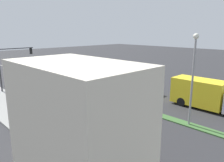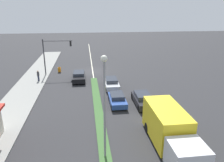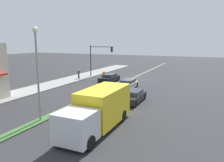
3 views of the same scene
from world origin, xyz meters
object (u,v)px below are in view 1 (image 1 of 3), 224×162
at_px(traffic_signal_main, 11,61).
at_px(coupe_blue, 126,92).
at_px(warning_aframe_sign, 14,84).
at_px(suv_black, 53,85).
at_px(street_lamp, 193,68).
at_px(pedestrian, 7,91).
at_px(sedan_silver, 96,84).
at_px(delivery_truck, 207,95).
at_px(sedan_dark, 144,88).

xyz_separation_m(traffic_signal_main, coupe_blue, (-8.32, 12.48, -3.32)).
xyz_separation_m(warning_aframe_sign, suv_black, (-3.34, 4.78, 0.21)).
xyz_separation_m(street_lamp, pedestrian, (8.04, -18.14, -3.83)).
xyz_separation_m(coupe_blue, sedan_silver, (0.00, -5.39, 0.04)).
height_order(delivery_truck, sedan_dark, delivery_truck).
xyz_separation_m(street_lamp, coupe_blue, (-2.20, -8.95, -4.20)).
xyz_separation_m(street_lamp, sedan_silver, (-2.20, -14.35, -4.16)).
xyz_separation_m(traffic_signal_main, suv_black, (-3.92, 3.43, -3.26)).
bearing_deg(traffic_signal_main, street_lamp, 105.95).
height_order(warning_aframe_sign, suv_black, suv_black).
xyz_separation_m(pedestrian, coupe_blue, (-10.24, 9.18, -0.36)).
relative_size(traffic_signal_main, street_lamp, 0.76).
relative_size(traffic_signal_main, sedan_dark, 1.33).
relative_size(pedestrian, sedan_dark, 0.37).
relative_size(street_lamp, sedan_dark, 1.75).
bearing_deg(suv_black, sedan_silver, 140.32).
height_order(traffic_signal_main, coupe_blue, traffic_signal_main).
bearing_deg(suv_black, delivery_truck, 112.54).
xyz_separation_m(warning_aframe_sign, delivery_truck, (-10.54, 22.13, 1.04)).
xyz_separation_m(delivery_truck, sedan_dark, (0.00, -7.80, -0.84)).
relative_size(traffic_signal_main, pedestrian, 3.56).
bearing_deg(sedan_silver, pedestrian, -20.32).
xyz_separation_m(delivery_truck, coupe_blue, (2.80, -8.30, -0.89)).
bearing_deg(pedestrian, coupe_blue, 138.10).
height_order(delivery_truck, sedan_silver, delivery_truck).
bearing_deg(delivery_truck, sedan_dark, -90.00).
relative_size(warning_aframe_sign, sedan_silver, 0.20).
bearing_deg(sedan_silver, delivery_truck, 101.55).
height_order(traffic_signal_main, warning_aframe_sign, traffic_signal_main).
distance_m(coupe_blue, sedan_silver, 5.39).
relative_size(street_lamp, warning_aframe_sign, 8.80).
distance_m(street_lamp, sedan_dark, 10.66).
bearing_deg(coupe_blue, sedan_silver, -90.00).
bearing_deg(sedan_silver, traffic_signal_main, -40.38).
bearing_deg(street_lamp, sedan_dark, -120.61).
height_order(pedestrian, coupe_blue, pedestrian).
height_order(street_lamp, delivery_truck, street_lamp).
bearing_deg(warning_aframe_sign, suv_black, 124.97).
height_order(street_lamp, pedestrian, street_lamp).
relative_size(street_lamp, delivery_truck, 0.98).
xyz_separation_m(sedan_silver, suv_black, (4.40, -3.65, 0.02)).
height_order(sedan_dark, suv_black, suv_black).
xyz_separation_m(traffic_signal_main, pedestrian, (1.91, 3.29, -2.96)).
bearing_deg(warning_aframe_sign, street_lamp, 103.68).
bearing_deg(warning_aframe_sign, sedan_dark, 126.35).
height_order(pedestrian, warning_aframe_sign, pedestrian).
bearing_deg(warning_aframe_sign, delivery_truck, 115.47).
xyz_separation_m(sedan_dark, suv_black, (7.20, -9.55, 0.01)).
bearing_deg(street_lamp, suv_black, -83.03).
bearing_deg(traffic_signal_main, suv_black, 138.85).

